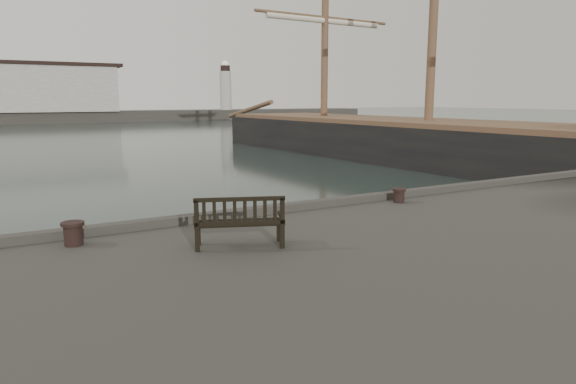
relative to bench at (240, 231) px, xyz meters
name	(u,v)px	position (x,y,z in m)	size (l,w,h in m)	color
ground	(259,275)	(1.57, 2.40, -1.86)	(400.00, 400.00, 0.00)	black
bench	(240,231)	(0.00, 0.00, 0.00)	(1.72, 1.12, 0.94)	black
bollard_left	(73,234)	(-2.65, 1.63, -0.08)	(0.42, 0.42, 0.44)	black
bollard_right	(399,196)	(5.36, 1.69, -0.11)	(0.35, 0.35, 0.37)	black
tall_ship_main	(427,150)	(21.85, 17.34, -1.06)	(10.71, 42.65, 31.69)	black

